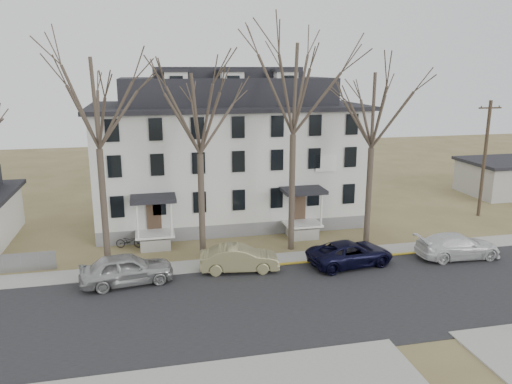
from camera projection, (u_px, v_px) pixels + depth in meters
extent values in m
plane|color=olive|center=(328.00, 319.00, 24.47)|extent=(120.00, 120.00, 0.00)
cube|color=#27272A|center=(314.00, 301.00, 26.36)|extent=(120.00, 10.00, 0.04)
cube|color=#A09F97|center=(284.00, 260.00, 32.05)|extent=(120.00, 2.00, 0.08)
cube|color=gold|center=(362.00, 258.00, 32.24)|extent=(14.00, 0.25, 0.06)
cube|color=slate|center=(228.00, 212.00, 40.98)|extent=(20.00, 10.00, 1.00)
cube|color=silver|center=(227.00, 158.00, 39.89)|extent=(20.00, 10.00, 8.00)
cube|color=black|center=(226.00, 106.00, 38.90)|extent=(20.80, 10.80, 0.30)
cube|color=black|center=(226.00, 91.00, 38.62)|extent=(16.00, 7.00, 2.00)
cube|color=black|center=(226.00, 72.00, 38.29)|extent=(11.00, 4.50, 0.80)
cube|color=white|center=(155.00, 234.00, 33.96)|extent=(2.60, 2.00, 0.16)
cube|color=white|center=(302.00, 224.00, 36.16)|extent=(2.60, 2.00, 0.16)
cube|color=white|center=(326.00, 163.00, 36.39)|extent=(1.60, 0.08, 1.20)
cube|color=#A09F97|center=(508.00, 179.00, 48.50)|extent=(8.00, 6.00, 3.00)
cube|color=black|center=(511.00, 162.00, 48.09)|extent=(8.50, 6.50, 0.30)
cylinder|color=#473B31|center=(104.00, 208.00, 30.57)|extent=(0.40, 0.40, 7.28)
cylinder|color=#473B31|center=(202.00, 206.00, 31.89)|extent=(0.40, 0.40, 6.76)
cylinder|color=#473B31|center=(292.00, 193.00, 33.02)|extent=(0.40, 0.40, 7.80)
cylinder|color=#473B31|center=(368.00, 196.00, 34.29)|extent=(0.40, 0.40, 6.76)
cylinder|color=#3D3023|center=(484.00, 160.00, 40.46)|extent=(0.28, 0.28, 9.50)
cube|color=#3D3023|center=(490.00, 108.00, 39.45)|extent=(2.00, 0.12, 0.12)
imported|color=#A5A5A5|center=(127.00, 270.00, 28.21)|extent=(5.43, 2.79, 1.77)
imported|color=#898358|center=(239.00, 259.00, 30.04)|extent=(4.91, 2.22, 1.56)
imported|color=black|center=(350.00, 254.00, 30.97)|extent=(5.69, 3.21, 1.50)
imported|color=silver|center=(458.00, 246.00, 32.14)|extent=(5.51, 2.40, 1.58)
imported|color=black|center=(129.00, 242.00, 33.95)|extent=(1.90, 0.94, 0.96)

